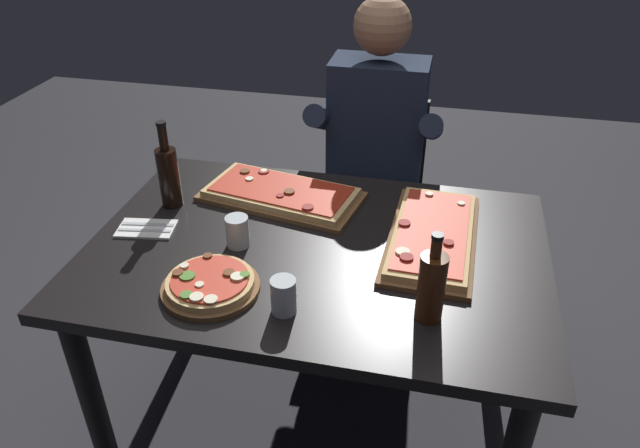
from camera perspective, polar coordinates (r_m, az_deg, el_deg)
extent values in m
plane|color=#2D2D33|center=(2.34, -0.28, -17.27)|extent=(6.40, 6.40, 0.00)
cube|color=black|center=(1.85, -0.34, -2.65)|extent=(1.40, 0.96, 0.04)
cylinder|color=black|center=(2.03, -21.05, -15.26)|extent=(0.07, 0.07, 0.70)
cylinder|color=black|center=(2.55, -12.00, -2.62)|extent=(0.07, 0.07, 0.70)
cylinder|color=black|center=(2.37, 16.79, -6.32)|extent=(0.07, 0.07, 0.70)
cube|color=brown|center=(2.08, -3.73, 2.63)|extent=(0.59, 0.37, 0.02)
cube|color=#DBB270|center=(2.08, -3.74, 3.06)|extent=(0.54, 0.33, 0.02)
cube|color=#B72D19|center=(2.07, -3.76, 3.37)|extent=(0.50, 0.30, 0.01)
cylinder|color=beige|center=(2.18, -5.40, 5.11)|extent=(0.03, 0.03, 0.01)
cylinder|color=maroon|center=(1.95, -1.17, 1.63)|extent=(0.04, 0.04, 0.01)
cylinder|color=brown|center=(2.04, -2.96, 3.12)|extent=(0.04, 0.04, 0.01)
cylinder|color=beige|center=(2.13, -6.77, 4.32)|extent=(0.03, 0.03, 0.00)
cylinder|color=brown|center=(2.18, -7.21, 5.03)|extent=(0.04, 0.04, 0.01)
cylinder|color=maroon|center=(2.18, -5.41, 5.04)|extent=(0.04, 0.04, 0.01)
cylinder|color=maroon|center=(2.02, -3.85, 2.74)|extent=(0.03, 0.03, 0.00)
cube|color=brown|center=(1.89, 10.68, -1.34)|extent=(0.29, 0.57, 0.02)
cube|color=#DBB270|center=(1.88, 10.74, -0.88)|extent=(0.25, 0.53, 0.02)
cube|color=red|center=(1.87, 10.78, -0.55)|extent=(0.22, 0.48, 0.01)
cylinder|color=maroon|center=(1.88, 8.07, 0.09)|extent=(0.04, 0.04, 0.01)
cylinder|color=beige|center=(1.75, 7.92, -2.64)|extent=(0.04, 0.04, 0.01)
cylinder|color=beige|center=(2.02, 13.36, 1.95)|extent=(0.02, 0.02, 0.01)
cylinder|color=beige|center=(2.05, 10.42, 2.84)|extent=(0.03, 0.03, 0.01)
cylinder|color=maroon|center=(1.81, 12.21, -1.77)|extent=(0.03, 0.03, 0.01)
cylinder|color=maroon|center=(1.73, 8.28, -3.17)|extent=(0.04, 0.04, 0.01)
cylinder|color=brown|center=(1.69, -10.40, -6.01)|extent=(0.27, 0.27, 0.02)
cylinder|color=#DBB270|center=(1.67, -10.46, -5.53)|extent=(0.24, 0.24, 0.02)
cylinder|color=red|center=(1.67, -10.50, -5.18)|extent=(0.21, 0.21, 0.01)
cylinder|color=beige|center=(1.65, -7.90, -5.01)|extent=(0.04, 0.04, 0.01)
cylinder|color=beige|center=(1.64, -11.45, -5.68)|extent=(0.02, 0.02, 0.00)
cylinder|color=brown|center=(1.75, -10.71, -3.00)|extent=(0.03, 0.03, 0.01)
cylinder|color=beige|center=(1.72, -12.85, -3.93)|extent=(0.03, 0.03, 0.01)
cylinder|color=brown|center=(1.67, -8.71, -4.62)|extent=(0.03, 0.03, 0.01)
cylinder|color=#4C7F2D|center=(1.66, -7.21, -4.83)|extent=(0.03, 0.03, 0.01)
cylinder|color=beige|center=(1.59, -10.41, -7.09)|extent=(0.04, 0.04, 0.00)
cylinder|color=#4C7F2D|center=(1.62, -12.67, -6.62)|extent=(0.03, 0.03, 0.00)
cylinder|color=#4C7F2D|center=(1.68, -12.58, -4.86)|extent=(0.04, 0.04, 0.00)
cylinder|color=brown|center=(1.70, -13.46, -4.57)|extent=(0.03, 0.03, 0.01)
cylinder|color=beige|center=(1.60, -11.72, -6.85)|extent=(0.04, 0.04, 0.01)
cylinder|color=black|center=(2.06, -14.24, 4.29)|extent=(0.07, 0.07, 0.21)
cylinder|color=black|center=(2.00, -14.79, 7.98)|extent=(0.03, 0.03, 0.09)
cylinder|color=black|center=(1.98, -14.99, 9.27)|extent=(0.03, 0.03, 0.01)
cylinder|color=#47230F|center=(1.54, 10.60, -6.03)|extent=(0.07, 0.07, 0.19)
cylinder|color=#47230F|center=(1.47, 11.07, -2.24)|extent=(0.03, 0.03, 0.05)
cylinder|color=black|center=(1.45, 11.20, -1.17)|extent=(0.03, 0.03, 0.01)
cylinder|color=silver|center=(1.57, -3.51, -6.88)|extent=(0.07, 0.07, 0.10)
cylinder|color=silver|center=(1.58, -3.48, -7.62)|extent=(0.06, 0.06, 0.05)
cylinder|color=silver|center=(1.83, -7.91, -0.71)|extent=(0.07, 0.07, 0.10)
cube|color=white|center=(1.99, -16.27, -0.44)|extent=(0.19, 0.14, 0.01)
cube|color=silver|center=(1.97, -16.45, -0.58)|extent=(0.17, 0.04, 0.00)
cube|color=silver|center=(2.00, -16.14, -0.02)|extent=(0.17, 0.04, 0.00)
cube|color=black|center=(2.64, 5.04, 1.49)|extent=(0.44, 0.44, 0.04)
cube|color=black|center=(2.71, 5.89, 7.80)|extent=(0.40, 0.04, 0.42)
cylinder|color=black|center=(2.64, 0.11, -4.31)|extent=(0.04, 0.04, 0.41)
cylinder|color=black|center=(2.60, 8.36, -5.36)|extent=(0.04, 0.04, 0.41)
cylinder|color=black|center=(2.94, 1.71, 0.01)|extent=(0.04, 0.04, 0.41)
cylinder|color=black|center=(2.91, 9.08, -0.87)|extent=(0.04, 0.04, 0.41)
cylinder|color=#23232D|center=(2.62, 2.09, -4.09)|extent=(0.11, 0.11, 0.45)
cylinder|color=#23232D|center=(2.60, 6.44, -4.64)|extent=(0.11, 0.11, 0.45)
cube|color=#23232D|center=(2.51, 4.80, 1.92)|extent=(0.34, 0.40, 0.12)
cube|color=#1E283D|center=(2.46, 5.49, 9.52)|extent=(0.38, 0.22, 0.52)
sphere|color=#A37556|center=(2.34, 6.00, 18.36)|extent=(0.22, 0.22, 0.22)
cylinder|color=#1E283D|center=(2.44, 0.15, 10.11)|extent=(0.09, 0.31, 0.21)
cylinder|color=#1E283D|center=(2.39, 10.64, 9.07)|extent=(0.09, 0.31, 0.21)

